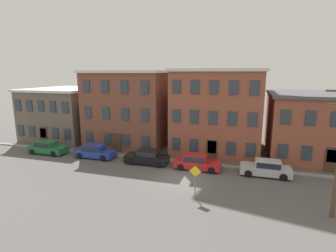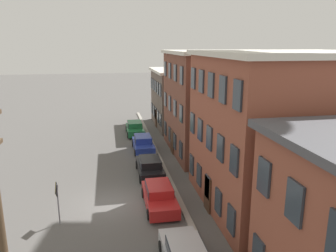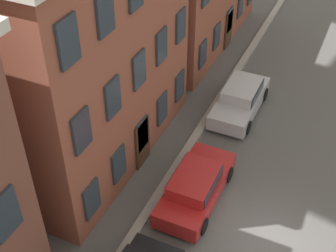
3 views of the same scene
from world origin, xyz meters
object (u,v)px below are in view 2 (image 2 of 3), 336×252
Objects in this scene: car_green at (135,128)px; caution_sign at (57,196)px; car_black at (150,166)px; car_red at (159,195)px; utility_pole at (0,235)px; car_blue at (143,143)px.

caution_sign is (18.45, -5.89, 0.98)m from car_green.
car_red is at bearing -0.71° from car_black.
utility_pole is at bearing -21.67° from car_black.
car_green is at bearing 162.29° from caution_sign.
car_black is (12.33, 0.12, 0.00)m from car_green.
caution_sign is (1.00, -5.95, 0.98)m from car_red.
car_red is 6.11m from caution_sign.
utility_pole is at bearing -12.13° from car_green.
car_blue and car_red have the same top height.
car_blue is 1.71× the size of caution_sign.
utility_pole is at bearing -30.70° from car_red.
car_blue is 0.51× the size of utility_pole.
car_black is at bearing 135.54° from caution_sign.
car_red is 1.71× the size of caution_sign.
car_red is (11.39, -0.22, 0.00)m from car_blue.
car_blue is at bearing 178.88° from car_red.
car_green is 1.00× the size of car_red.
car_blue is 11.40m from car_red.
car_blue is (6.06, 0.28, 0.00)m from car_green.
car_red is at bearing 149.30° from utility_pole.
car_black is 5.13m from car_red.
utility_pole is at bearing -0.14° from caution_sign.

